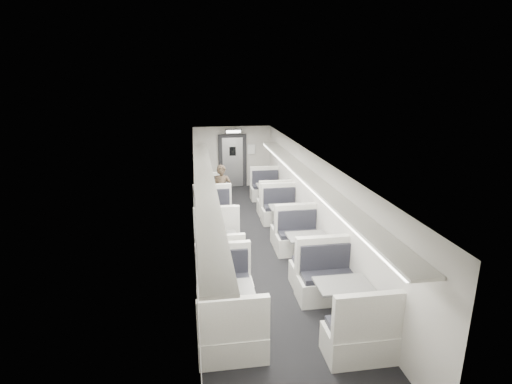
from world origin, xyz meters
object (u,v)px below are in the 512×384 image
object	(u,v)px
booth_left_a	(211,199)
booth_left_d	(228,307)
passenger	(222,191)
exit_sign	(233,131)
booth_left_c	(219,249)
booth_right_b	(286,219)
booth_right_d	(342,304)
booth_right_a	(270,195)
booth_left_b	(215,223)
booth_right_c	(307,251)
vestibule_door	(233,161)

from	to	relation	value
booth_left_a	booth_left_d	bearing A→B (deg)	-90.00
passenger	exit_sign	size ratio (longest dim) A/B	2.68
booth_left_d	exit_sign	distance (m)	9.00
passenger	booth_left_d	bearing A→B (deg)	-81.69
booth_left_c	booth_left_d	size ratio (longest dim) A/B	0.94
booth_right_b	booth_right_d	bearing A→B (deg)	-90.00
booth_left_d	passenger	size ratio (longest dim) A/B	1.32
booth_left_a	booth_right_a	xyz separation A→B (m)	(2.00, 0.01, 0.04)
booth_right_a	booth_right_b	xyz separation A→B (m)	(0.00, -2.42, 0.01)
booth_left_b	booth_right_b	size ratio (longest dim) A/B	1.03
booth_right_c	exit_sign	xyz separation A→B (m)	(-1.00, 6.73, 1.88)
exit_sign	passenger	bearing A→B (deg)	-102.84
vestibule_door	booth_right_d	bearing A→B (deg)	-83.98
booth_left_c	vestibule_door	size ratio (longest dim) A/B	0.99
booth_left_b	booth_left_d	xyz separation A→B (m)	(0.00, -4.16, -0.02)
booth_left_a	vestibule_door	size ratio (longest dim) A/B	0.92
booth_left_b	booth_right_b	world-z (taller)	booth_left_b
booth_left_c	booth_right_a	size ratio (longest dim) A/B	0.95
booth_right_b	booth_right_d	xyz separation A→B (m)	(0.00, -4.41, 0.02)
passenger	exit_sign	distance (m)	3.38
booth_left_a	passenger	world-z (taller)	passenger
booth_left_b	booth_right_c	bearing A→B (deg)	-46.99
booth_right_a	exit_sign	distance (m)	3.04
passenger	booth_left_c	bearing A→B (deg)	-84.18
vestibule_door	booth_left_d	bearing A→B (deg)	-96.19
exit_sign	booth_right_a	bearing A→B (deg)	-65.12
booth_right_d	vestibule_door	size ratio (longest dim) A/B	1.11
booth_right_a	booth_left_b	bearing A→B (deg)	-129.49
booth_left_c	booth_right_c	bearing A→B (deg)	-14.60
booth_right_a	booth_right_c	distance (m)	4.57
booth_left_b	booth_left_c	distance (m)	1.62
booth_right_b	booth_left_d	bearing A→B (deg)	-115.68
booth_left_b	booth_left_c	size ratio (longest dim) A/B	1.10
passenger	exit_sign	xyz separation A→B (m)	(0.68, 2.98, 1.45)
booth_left_d	vestibule_door	world-z (taller)	vestibule_door
booth_right_b	booth_right_c	xyz separation A→B (m)	(0.00, -2.15, 0.00)
passenger	booth_right_a	bearing A→B (deg)	37.58
booth_left_d	vestibule_door	xyz separation A→B (m)	(1.00, 9.23, 0.65)
booth_right_c	booth_left_c	bearing A→B (deg)	165.40
booth_left_c	booth_right_a	bearing A→B (deg)	63.72
booth_right_a	vestibule_door	distance (m)	2.90
booth_right_b	vestibule_door	distance (m)	5.20
passenger	exit_sign	bearing A→B (deg)	88.66
booth_left_b	booth_left_a	bearing A→B (deg)	90.00
booth_left_a	passenger	size ratio (longest dim) A/B	1.17
booth_left_d	booth_right_c	size ratio (longest dim) A/B	0.98
booth_left_a	booth_right_d	size ratio (longest dim) A/B	0.83
booth_left_b	booth_left_d	size ratio (longest dim) A/B	1.04
booth_right_d	exit_sign	bearing A→B (deg)	96.35
booth_left_c	exit_sign	size ratio (longest dim) A/B	3.34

